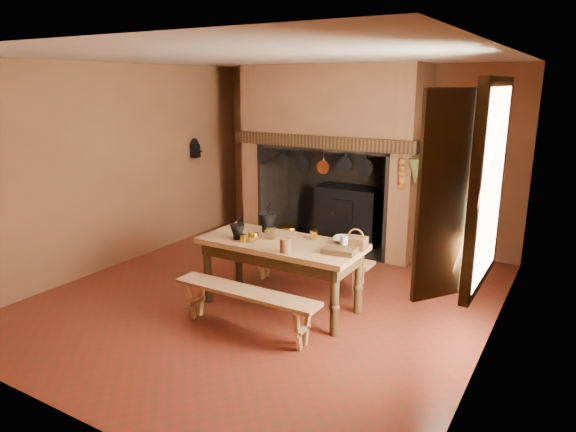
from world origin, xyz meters
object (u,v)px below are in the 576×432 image
Objects in this scene: coffee_grinder at (270,233)px; work_table at (281,252)px; iron_range at (349,215)px; mixing_bowl at (346,241)px; wicker_basket at (356,242)px; bench_front at (246,301)px.

work_table is at bearing -30.87° from coffee_grinder.
coffee_grinder is (-0.16, 0.03, 0.19)m from work_table.
mixing_bowl is at bearing -66.91° from iron_range.
wicker_basket is (0.15, -0.09, 0.04)m from mixing_bowl.
coffee_grinder is 0.67× the size of wicker_basket.
wicker_basket is at bearing -30.03° from mixing_bowl.
coffee_grinder is (-0.16, 0.73, 0.52)m from bench_front.
bench_front is at bearing -136.51° from wicker_basket.
wicker_basket reaches higher than mixing_bowl.
iron_range is at bearing 113.09° from mixing_bowl.
work_table is 6.15× the size of mixing_bowl.
mixing_bowl is 1.25× the size of wicker_basket.
bench_front is (0.33, -3.34, -0.14)m from iron_range.
bench_front is at bearing -98.39° from coffee_grinder.
iron_range is 0.86× the size of work_table.
mixing_bowl is at bearing -4.99° from coffee_grinder.
mixing_bowl reaches higher than work_table.
iron_range is 0.97× the size of bench_front.
mixing_bowl is at bearing 55.15° from bench_front.
wicker_basket is at bearing -12.05° from coffee_grinder.
work_table is at bearing -171.12° from wicker_basket.
iron_range is at bearing 95.64° from bench_front.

